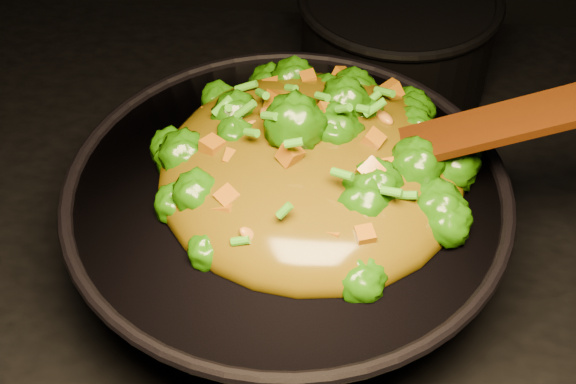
# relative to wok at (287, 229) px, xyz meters

# --- Properties ---
(wok) EXTENTS (0.43, 0.43, 0.12)m
(wok) POSITION_rel_wok_xyz_m (0.00, 0.00, 0.00)
(wok) COLOR black
(wok) RESTS_ON stovetop
(stir_fry) EXTENTS (0.35, 0.35, 0.10)m
(stir_fry) POSITION_rel_wok_xyz_m (0.02, 0.02, 0.11)
(stir_fry) COLOR #1E5906
(stir_fry) RESTS_ON wok
(spatula) EXTENTS (0.30, 0.06, 0.13)m
(spatula) POSITION_rel_wok_xyz_m (0.14, 0.02, 0.11)
(spatula) COLOR #321504
(spatula) RESTS_ON wok
(back_pot) EXTENTS (0.28, 0.28, 0.14)m
(back_pot) POSITION_rel_wok_xyz_m (0.11, 0.32, 0.01)
(back_pot) COLOR black
(back_pot) RESTS_ON stovetop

